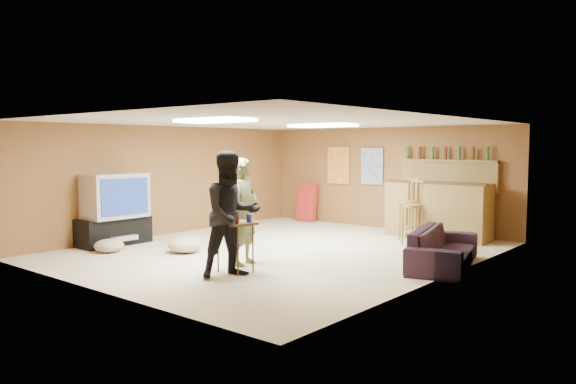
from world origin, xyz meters
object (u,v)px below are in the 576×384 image
Objects in this scene: tray_table at (235,247)px; tv_body at (115,196)px; bar_counter at (438,210)px; person_black at (231,214)px; person_olive at (244,212)px; sofa at (443,247)px.

tv_body is at bearing 176.96° from tray_table.
person_black is at bearing -98.87° from bar_counter.
tv_body is at bearing 82.73° from person_olive.
sofa is (1.96, 2.48, -0.58)m from person_black.
bar_counter is at bearing 47.00° from tv_body.
person_olive reaches higher than bar_counter.
person_black is 0.57m from tray_table.
person_black is 3.21m from sofa.
tv_body is 2.99m from person_olive.
person_black is (0.42, -0.68, 0.06)m from person_olive.
person_olive is at bearing 111.73° from sofa.
tray_table is (0.27, -0.45, -0.45)m from person_olive.
person_olive is at bearing 120.36° from tray_table.
tv_body is 0.55× the size of bar_counter.
person_black reaches higher than bar_counter.
person_olive reaches higher than tv_body.
person_olive is (2.97, 0.28, -0.09)m from tv_body.
person_olive is 0.82× the size of sofa.
tray_table is (-0.91, -4.62, -0.19)m from bar_counter.
sofa is 3.09m from tray_table.
person_black is at bearing -6.72° from tv_body.
person_olive reaches higher than tray_table.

